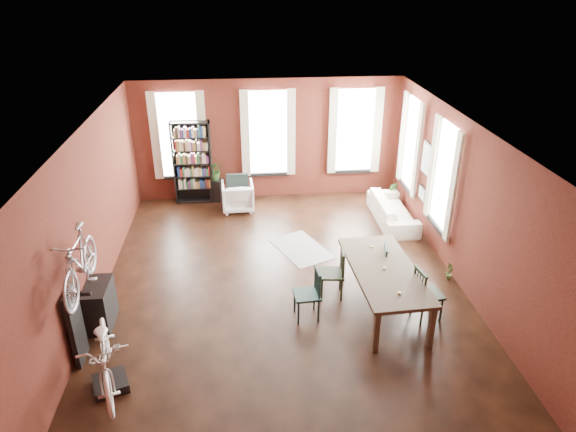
{
  "coord_description": "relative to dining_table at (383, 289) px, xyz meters",
  "views": [
    {
      "loc": [
        -0.69,
        -8.54,
        5.72
      ],
      "look_at": [
        0.16,
        0.6,
        1.24
      ],
      "focal_mm": 32.0,
      "sensor_mm": 36.0,
      "label": 1
    }
  ],
  "objects": [
    {
      "name": "dining_table",
      "position": [
        0.0,
        0.0,
        0.0
      ],
      "size": [
        1.25,
        2.52,
        0.84
      ],
      "primitive_type": "cube",
      "rotation": [
        0.0,
        0.0,
        0.05
      ],
      "color": "#443729",
      "rests_on": "ground"
    },
    {
      "name": "room",
      "position": [
        -1.51,
        1.51,
        1.72
      ],
      "size": [
        9.0,
        9.04,
        3.22
      ],
      "color": "black",
      "rests_on": "ground"
    },
    {
      "name": "bicycle_floor",
      "position": [
        -4.55,
        -1.62,
        0.68
      ],
      "size": [
        0.91,
        1.15,
        1.92
      ],
      "primitive_type": "imported",
      "rotation": [
        0.0,
        0.0,
        0.27
      ],
      "color": "silver",
      "rests_on": "bike_trainer"
    },
    {
      "name": "bookshelf",
      "position": [
        -3.76,
        5.19,
        0.68
      ],
      "size": [
        1.0,
        0.32,
        2.2
      ],
      "primitive_type": "cube",
      "color": "black",
      "rests_on": "ground"
    },
    {
      "name": "dining_chair_b",
      "position": [
        -0.86,
        0.49,
        0.07
      ],
      "size": [
        0.51,
        0.51,
        0.98
      ],
      "primitive_type": "cube",
      "rotation": [
        0.0,
        0.0,
        -1.7
      ],
      "color": "black",
      "rests_on": "ground"
    },
    {
      "name": "dining_chair_d",
      "position": [
        0.36,
        0.55,
        0.06
      ],
      "size": [
        0.52,
        0.52,
        0.96
      ],
      "primitive_type": "cube",
      "rotation": [
        0.0,
        0.0,
        1.38
      ],
      "color": "#1B393C",
      "rests_on": "ground"
    },
    {
      "name": "plant_stand",
      "position": [
        -3.17,
        5.18,
        -0.12
      ],
      "size": [
        0.39,
        0.39,
        0.6
      ],
      "primitive_type": "cube",
      "rotation": [
        0.0,
        0.0,
        -0.36
      ],
      "color": "black",
      "rests_on": "ground"
    },
    {
      "name": "console_table",
      "position": [
        -5.04,
        -0.01,
        -0.02
      ],
      "size": [
        0.4,
        0.8,
        0.8
      ],
      "primitive_type": "cube",
      "color": "black",
      "rests_on": "ground"
    },
    {
      "name": "cream_sofa",
      "position": [
        1.19,
        3.49,
        -0.01
      ],
      "size": [
        0.61,
        2.08,
        0.81
      ],
      "primitive_type": "imported",
      "rotation": [
        0.0,
        0.0,
        1.57
      ],
      "color": "beige",
      "rests_on": "ground"
    },
    {
      "name": "bike_wall_rack",
      "position": [
        -5.16,
        -0.91,
        0.23
      ],
      "size": [
        0.16,
        0.6,
        1.3
      ],
      "primitive_type": "cube",
      "color": "black",
      "rests_on": "ground"
    },
    {
      "name": "bicycle_hung",
      "position": [
        -4.91,
        -0.91,
        1.71
      ],
      "size": [
        0.47,
        1.0,
        1.66
      ],
      "primitive_type": "imported",
      "color": "#A5A8AD",
      "rests_on": "bike_wall_rack"
    },
    {
      "name": "plant_on_stand",
      "position": [
        -3.19,
        5.2,
        0.38
      ],
      "size": [
        0.51,
        0.56,
        0.4
      ],
      "primitive_type": "imported",
      "rotation": [
        0.0,
        0.0,
        -0.1
      ],
      "color": "#2E5D25",
      "rests_on": "plant_stand"
    },
    {
      "name": "white_armchair",
      "position": [
        -2.62,
        4.55,
        -0.01
      ],
      "size": [
        0.83,
        0.78,
        0.82
      ],
      "primitive_type": "imported",
      "rotation": [
        0.0,
        0.0,
        3.19
      ],
      "color": "white",
      "rests_on": "ground"
    },
    {
      "name": "plant_small",
      "position": [
        1.61,
        0.81,
        -0.35
      ],
      "size": [
        0.4,
        0.41,
        0.13
      ],
      "primitive_type": "imported",
      "rotation": [
        0.0,
        0.0,
        0.78
      ],
      "color": "#365D25",
      "rests_on": "ground"
    },
    {
      "name": "striped_rug",
      "position": [
        -1.22,
        2.33,
        -0.41
      ],
      "size": [
        1.46,
        1.74,
        0.01
      ],
      "primitive_type": "cube",
      "rotation": [
        0.0,
        0.0,
        0.42
      ],
      "color": "black",
      "rests_on": "ground"
    },
    {
      "name": "plant_by_sofa",
      "position": [
        1.42,
        4.52,
        -0.28
      ],
      "size": [
        0.44,
        0.68,
        0.28
      ],
      "primitive_type": "imported",
      "rotation": [
        0.0,
        0.0,
        -0.16
      ],
      "color": "#2B5C24",
      "rests_on": "ground"
    },
    {
      "name": "dining_chair_a",
      "position": [
        -1.42,
        -0.15,
        0.06
      ],
      "size": [
        0.48,
        0.48,
        0.97
      ],
      "primitive_type": "cube",
      "rotation": [
        0.0,
        0.0,
        -1.49
      ],
      "color": "#183432",
      "rests_on": "ground"
    },
    {
      "name": "bike_trainer",
      "position": [
        -4.57,
        -1.59,
        -0.35
      ],
      "size": [
        0.63,
        0.63,
        0.14
      ],
      "primitive_type": "cube",
      "rotation": [
        0.0,
        0.0,
        0.36
      ],
      "color": "black",
      "rests_on": "ground"
    },
    {
      "name": "dining_chair_c",
      "position": [
        0.73,
        -0.35,
        0.08
      ],
      "size": [
        0.53,
        0.53,
        1.0
      ],
      "primitive_type": "cube",
      "rotation": [
        0.0,
        0.0,
        1.74
      ],
      "color": "black",
      "rests_on": "ground"
    }
  ]
}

